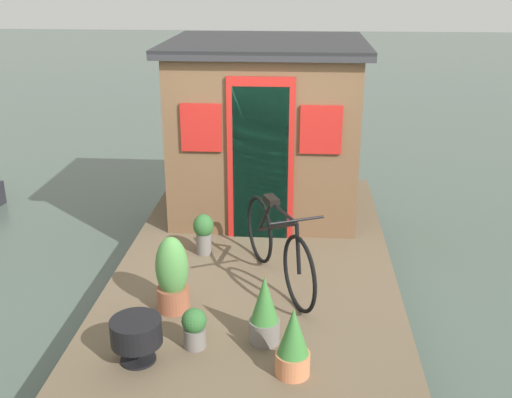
{
  "coord_description": "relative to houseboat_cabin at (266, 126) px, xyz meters",
  "views": [
    {
      "loc": [
        -5.89,
        -0.43,
        3.32
      ],
      "look_at": [
        -0.2,
        0.0,
        1.18
      ],
      "focal_mm": 43.21,
      "sensor_mm": 36.0,
      "label": 1
    }
  ],
  "objects": [
    {
      "name": "potted_plant_thyme",
      "position": [
        -2.62,
        0.66,
        -0.71
      ],
      "size": [
        0.29,
        0.29,
        0.7
      ],
      "color": "#935138",
      "rests_on": "houseboat_deck"
    },
    {
      "name": "ground_plane",
      "position": [
        -1.45,
        0.0,
        -1.51
      ],
      "size": [
        60.0,
        60.0,
        0.0
      ],
      "primitive_type": "plane",
      "color": "#47564C"
    },
    {
      "name": "houseboat_cabin",
      "position": [
        0.0,
        0.0,
        0.0
      ],
      "size": [
        2.17,
        2.32,
        2.06
      ],
      "color": "brown",
      "rests_on": "houseboat_deck"
    },
    {
      "name": "charcoal_grill",
      "position": [
        -3.4,
        0.78,
        -0.79
      ],
      "size": [
        0.4,
        0.4,
        0.36
      ],
      "color": "black",
      "rests_on": "houseboat_deck"
    },
    {
      "name": "potted_plant_fern",
      "position": [
        -1.47,
        0.57,
        -0.79
      ],
      "size": [
        0.22,
        0.22,
        0.44
      ],
      "color": "slate",
      "rests_on": "houseboat_deck"
    },
    {
      "name": "potted_plant_sage",
      "position": [
        -3.48,
        -0.41,
        -0.77
      ],
      "size": [
        0.26,
        0.26,
        0.56
      ],
      "color": "#C6754C",
      "rests_on": "houseboat_deck"
    },
    {
      "name": "bicycle",
      "position": [
        -2.06,
        -0.24,
        -0.65
      ],
      "size": [
        1.59,
        0.77,
        0.83
      ],
      "color": "black",
      "rests_on": "houseboat_deck"
    },
    {
      "name": "potted_plant_geranium",
      "position": [
        -3.18,
        0.38,
        -0.86
      ],
      "size": [
        0.2,
        0.2,
        0.34
      ],
      "color": "slate",
      "rests_on": "houseboat_deck"
    },
    {
      "name": "houseboat_deck",
      "position": [
        -1.45,
        0.0,
        -1.27
      ],
      "size": [
        5.12,
        2.79,
        0.48
      ],
      "color": "brown",
      "rests_on": "ground_plane"
    },
    {
      "name": "potted_plant_basil",
      "position": [
        -3.06,
        -0.17,
        -0.76
      ],
      "size": [
        0.25,
        0.25,
        0.59
      ],
      "color": "slate",
      "rests_on": "houseboat_deck"
    }
  ]
}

